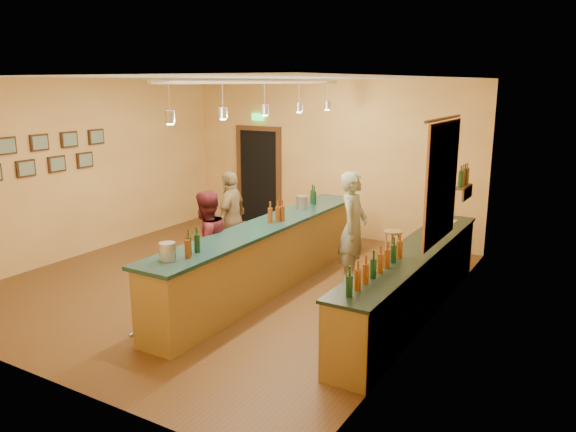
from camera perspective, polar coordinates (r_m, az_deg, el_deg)
The scene contains 17 objects.
floor at distance 9.19m, azimuth -6.00°, elevation -6.60°, with size 7.00×7.00×0.00m, color #543A18.
ceiling at distance 8.64m, azimuth -6.53°, elevation 13.77°, with size 6.50×7.00×0.02m, color silver.
wall_back at distance 11.73m, azimuth 4.07°, elevation 5.87°, with size 6.50×0.02×3.20m, color tan.
wall_front at distance 6.39m, azimuth -25.34°, elevation -1.79°, with size 6.50×0.02×3.20m, color tan.
wall_left at distance 11.01m, azimuth -19.98°, elevation 4.61°, with size 0.02×7.00×3.20m, color tan.
wall_right at distance 7.33m, azimuth 14.57°, elevation 0.90°, with size 0.02×7.00×3.20m, color tan.
doorway at distance 12.62m, azimuth -2.95°, elevation 4.25°, with size 1.15×0.09×2.48m.
tapestry at distance 7.67m, azimuth 15.38°, elevation 3.30°, with size 0.03×1.40×1.60m, color maroon.
bottle_shelf at distance 9.15m, azimuth 17.48°, elevation 3.56°, with size 0.17×0.55×0.54m.
picture_grid at distance 10.48m, azimuth -23.15°, elevation 5.86°, with size 0.06×2.20×0.70m, color #382111, non-canonical shape.
back_counter at distance 7.88m, azimuth 12.49°, elevation -6.54°, with size 0.60×4.55×1.27m.
tasting_bar at distance 8.60m, azimuth -2.24°, elevation -3.68°, with size 0.73×5.10×1.38m.
pendant_track at distance 8.23m, azimuth -2.38°, elevation 12.35°, with size 0.11×4.60×0.50m.
bartender at distance 8.94m, azimuth 6.63°, elevation -1.19°, with size 0.65×0.43×1.79m, color gray.
customer_a at distance 8.26m, azimuth -8.32°, elevation -3.01°, with size 0.79×0.62×1.63m, color #59191E.
customer_b at distance 9.84m, azimuth -5.77°, elevation -0.19°, with size 0.97×0.41×1.66m, color #997A51.
bar_stool at distance 9.83m, azimuth 10.57°, elevation -2.31°, with size 0.32×0.32×0.65m.
Camera 1 is at (5.19, -6.90, 3.13)m, focal length 35.00 mm.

